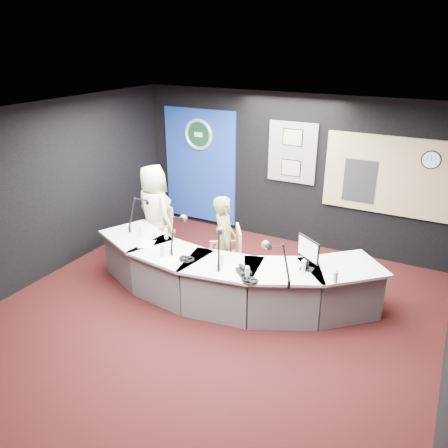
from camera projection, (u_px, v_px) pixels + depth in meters
The scene contains 32 objects.
ground at pixel (210, 317), 6.39m from camera, with size 6.00×6.00×0.00m, color black.
ceiling at pixel (207, 118), 5.31m from camera, with size 6.00×6.00×0.02m, color silver.
wall_back at pixel (289, 171), 8.30m from camera, with size 6.00×0.02×2.80m, color black.
wall_front at pixel (13, 363), 3.40m from camera, with size 6.00×0.02×2.80m, color black.
wall_left at pixel (45, 192), 7.15m from camera, with size 0.02×6.00×2.80m, color black.
broadcast_desk at pixel (225, 276), 6.72m from camera, with size 4.50×1.90×0.75m, color #B6B9BB, non-canonical shape.
backdrop_panel at pixel (200, 166), 9.15m from camera, with size 1.60×0.05×2.30m, color navy.
agency_seal at pixel (198, 135), 8.87m from camera, with size 0.63×0.63×0.07m, color silver.
seal_center at pixel (199, 135), 8.87m from camera, with size 0.48×0.48×0.01m, color #0D311D.
pinboard at pixel (292, 153), 8.12m from camera, with size 0.90×0.04×1.10m, color slate.
framed_photo_upper at pixel (293, 137), 7.98m from camera, with size 0.34×0.02×0.27m, color gray.
framed_photo_lower at pixel (291, 168), 8.20m from camera, with size 0.34×0.02×0.27m, color gray.
booth_window_frame at pixel (388, 176), 7.46m from camera, with size 2.12×0.06×1.32m, color tan.
booth_glow at pixel (388, 176), 7.45m from camera, with size 2.00×0.02×1.20m, color #FFDCA1.
equipment_rack at pixel (360, 181), 7.69m from camera, with size 0.55×0.02×0.75m, color black.
wall_clock at pixel (431, 160), 7.04m from camera, with size 0.28×0.28×0.01m, color white.
armchair_left at pixel (156, 232), 7.98m from camera, with size 0.54×0.54×0.97m, color tan, non-canonical shape.
armchair_right at pixel (224, 255), 7.07m from camera, with size 0.57×0.57×1.02m, color tan, non-canonical shape.
draped_jacket at pixel (156, 219), 8.16m from camera, with size 0.50×0.10×0.70m, color slate.
person_man at pixel (154, 212), 7.84m from camera, with size 0.83×0.54×1.70m, color beige.
person_woman at pixel (224, 241), 6.98m from camera, with size 0.54×0.36×1.49m, color olive.
computer_monitor at pixel (308, 248), 6.00m from camera, with size 0.41×0.02×0.28m, color black.
desk_phone at pixel (244, 271), 6.02m from camera, with size 0.20×0.16×0.05m, color black.
headphones_near at pixel (250, 280), 5.82m from camera, with size 0.23×0.23×0.04m, color black.
headphones_far at pixel (187, 259), 6.38m from camera, with size 0.23×0.23×0.04m, color black.
paper_stack at pixel (147, 244), 6.87m from camera, with size 0.21×0.30×0.00m, color white.
notepad at pixel (169, 260), 6.39m from camera, with size 0.22×0.32×0.00m, color white.
boom_mic_a at pixel (140, 209), 7.44m from camera, with size 0.16×0.74×0.60m, color black, non-canonical shape.
boom_mic_b at pixel (177, 228), 6.69m from camera, with size 0.29×0.72×0.60m, color black, non-canonical shape.
boom_mic_c at pixel (219, 242), 6.25m from camera, with size 0.39×0.68×0.60m, color black, non-canonical shape.
boom_mic_d at pixel (277, 257), 5.82m from camera, with size 0.61×0.50×0.60m, color black, non-canonical shape.
water_bottles at pixel (222, 256), 6.31m from camera, with size 3.19×0.60×0.18m, color silver, non-canonical shape.
Camera 1 is at (2.69, -4.67, 3.68)m, focal length 36.00 mm.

